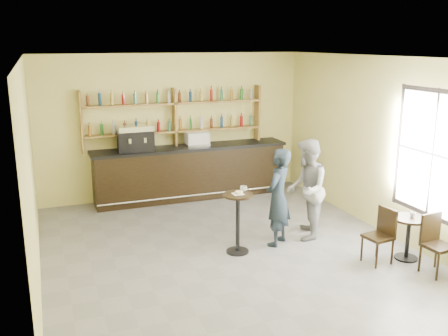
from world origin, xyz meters
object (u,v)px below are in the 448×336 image
object	(u,v)px
pedestal_table	(238,223)
cafe_table	(408,238)
espresso_machine	(135,138)
pastry_case	(197,139)
man_main	(278,197)
chair_west	(378,236)
bar_counter	(191,172)
chair_south	(438,246)
patron_second	(306,189)

from	to	relation	value
pedestal_table	cafe_table	distance (m)	2.76
pedestal_table	espresso_machine	bearing A→B (deg)	108.18
pastry_case	pedestal_table	size ratio (longest dim) A/B	0.50
man_main	chair_west	size ratio (longest dim) A/B	1.90
bar_counter	pastry_case	distance (m)	0.76
pastry_case	man_main	world-z (taller)	man_main
espresso_machine	chair_west	distance (m)	5.38
chair_west	chair_south	bearing A→B (deg)	35.24
bar_counter	chair_west	xyz separation A→B (m)	(1.77, -4.36, -0.14)
chair_west	patron_second	world-z (taller)	patron_second
bar_counter	man_main	distance (m)	3.19
pastry_case	bar_counter	bearing A→B (deg)	-175.55
bar_counter	chair_south	xyz separation A→B (m)	(2.37, -5.01, -0.13)
chair_west	patron_second	bearing A→B (deg)	-165.91
pastry_case	chair_west	size ratio (longest dim) A/B	0.58
bar_counter	cafe_table	distance (m)	4.99
espresso_machine	chair_west	xyz separation A→B (m)	(2.98, -4.36, -1.00)
pastry_case	chair_west	world-z (taller)	pastry_case
man_main	chair_south	world-z (taller)	man_main
pedestal_table	chair_west	bearing A→B (deg)	-30.95
chair_west	chair_south	size ratio (longest dim) A/B	0.97
man_main	cafe_table	world-z (taller)	man_main
patron_second	chair_south	bearing A→B (deg)	59.49
pedestal_table	chair_south	bearing A→B (deg)	-35.55
man_main	espresso_machine	bearing A→B (deg)	-101.50
bar_counter	pedestal_table	world-z (taller)	bar_counter
chair_west	espresso_machine	bearing A→B (deg)	-153.13
espresso_machine	pastry_case	world-z (taller)	espresso_machine
man_main	cafe_table	bearing A→B (deg)	100.77
espresso_machine	patron_second	xyz separation A→B (m)	(2.44, -3.01, -0.55)
pastry_case	cafe_table	world-z (taller)	pastry_case
bar_counter	espresso_machine	distance (m)	1.49
cafe_table	chair_west	distance (m)	0.56
pastry_case	pedestal_table	world-z (taller)	pastry_case
pedestal_table	bar_counter	bearing A→B (deg)	87.17
espresso_machine	cafe_table	bearing A→B (deg)	-47.76
espresso_machine	pedestal_table	world-z (taller)	espresso_machine
pastry_case	patron_second	size ratio (longest dim) A/B	0.29
pedestal_table	cafe_table	xyz separation A→B (m)	(2.48, -1.21, -0.16)
chair_west	patron_second	distance (m)	1.53
chair_west	man_main	bearing A→B (deg)	-144.76
chair_south	man_main	bearing A→B (deg)	127.85
espresso_machine	chair_south	distance (m)	6.24
pedestal_table	man_main	world-z (taller)	man_main
cafe_table	chair_west	world-z (taller)	chair_west
chair_south	patron_second	size ratio (longest dim) A/B	0.51
pedestal_table	chair_south	xyz separation A→B (m)	(2.53, -1.81, -0.05)
bar_counter	patron_second	xyz separation A→B (m)	(1.23, -3.01, 0.31)
espresso_machine	pastry_case	bearing A→B (deg)	3.58
chair_south	pedestal_table	bearing A→B (deg)	139.59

